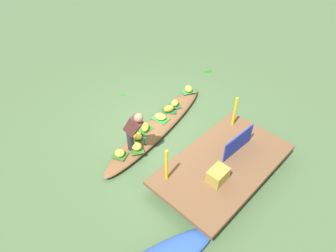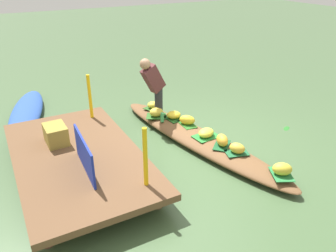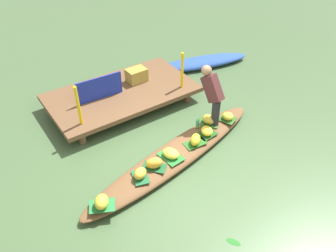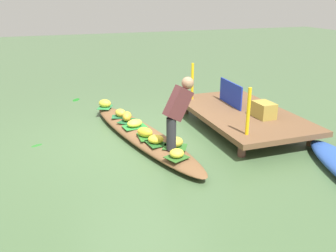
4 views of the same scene
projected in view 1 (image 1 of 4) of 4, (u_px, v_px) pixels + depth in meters
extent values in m
plane|color=#44603B|center=(158.00, 129.00, 7.96)|extent=(40.00, 40.00, 0.00)
cube|color=brown|center=(223.00, 164.00, 6.62)|extent=(3.20, 1.80, 0.10)
cylinder|color=brown|center=(229.00, 128.00, 7.80)|extent=(0.14, 0.14, 0.26)
cylinder|color=brown|center=(160.00, 184.00, 6.41)|extent=(0.14, 0.14, 0.26)
cylinder|color=brown|center=(279.00, 155.00, 7.05)|extent=(0.14, 0.14, 0.26)
cylinder|color=brown|center=(213.00, 226.00, 5.66)|extent=(0.14, 0.14, 0.26)
ellipsoid|color=brown|center=(158.00, 126.00, 7.89)|extent=(4.25, 1.46, 0.20)
cube|color=#1F531E|center=(138.00, 138.00, 7.39)|extent=(0.41, 0.33, 0.01)
ellipsoid|color=yellow|center=(137.00, 136.00, 7.34)|extent=(0.32, 0.34, 0.15)
cube|color=#1F6035|center=(175.00, 105.00, 8.41)|extent=(0.34, 0.41, 0.01)
ellipsoid|color=gold|center=(175.00, 103.00, 8.35)|extent=(0.32, 0.29, 0.17)
cube|color=#1A562A|center=(169.00, 111.00, 8.20)|extent=(0.45, 0.46, 0.01)
ellipsoid|color=gold|center=(169.00, 109.00, 8.14)|extent=(0.33, 0.27, 0.19)
cube|color=#287A3C|center=(188.00, 91.00, 8.93)|extent=(0.47, 0.42, 0.01)
ellipsoid|color=gold|center=(189.00, 89.00, 8.87)|extent=(0.33, 0.35, 0.18)
cube|color=#277E32|center=(160.00, 119.00, 7.96)|extent=(0.35, 0.47, 0.01)
ellipsoid|color=yellow|center=(160.00, 117.00, 7.91)|extent=(0.33, 0.38, 0.15)
cube|color=#2C6223|center=(137.00, 149.00, 7.11)|extent=(0.46, 0.49, 0.01)
ellipsoid|color=gold|center=(136.00, 146.00, 7.06)|extent=(0.24, 0.28, 0.17)
cube|color=#286821|center=(145.00, 130.00, 7.63)|extent=(0.43, 0.26, 0.01)
ellipsoid|color=yellow|center=(145.00, 127.00, 7.57)|extent=(0.35, 0.34, 0.18)
cube|color=#2D5D21|center=(120.00, 155.00, 6.96)|extent=(0.39, 0.41, 0.01)
ellipsoid|color=yellow|center=(120.00, 153.00, 6.91)|extent=(0.23, 0.23, 0.14)
cylinder|color=#28282D|center=(131.00, 140.00, 6.94)|extent=(0.16, 0.16, 0.55)
cube|color=#55292A|center=(133.00, 126.00, 6.56)|extent=(0.27, 0.52, 0.59)
sphere|color=#9E7556|center=(139.00, 118.00, 6.28)|extent=(0.20, 0.20, 0.20)
cylinder|color=#45A75E|center=(145.00, 140.00, 7.20)|extent=(0.07, 0.07, 0.18)
cube|color=#192C9C|center=(238.00, 143.00, 6.69)|extent=(1.00, 0.07, 0.50)
cylinder|color=yellow|center=(235.00, 112.00, 7.28)|extent=(0.06, 0.06, 0.83)
cylinder|color=yellow|center=(167.00, 165.00, 5.97)|extent=(0.06, 0.06, 0.83)
cube|color=olive|center=(218.00, 175.00, 6.11)|extent=(0.45, 0.33, 0.30)
ellipsoid|color=#266F25|center=(122.00, 95.00, 9.14)|extent=(0.20, 0.24, 0.01)
ellipsoid|color=#186D1B|center=(208.00, 72.00, 10.18)|extent=(0.35, 0.28, 0.01)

